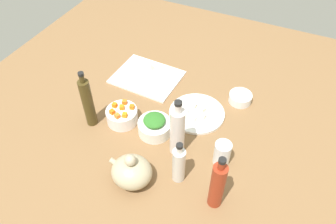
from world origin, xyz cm
name	(u,v)px	position (x,y,z in cm)	size (l,w,h in cm)	color
tabletop	(168,123)	(0.00, 0.00, 1.50)	(190.00, 190.00, 3.00)	brown
cutting_board	(147,77)	(20.95, -20.97, 3.50)	(30.53, 24.36, 1.00)	white
plate_tofu	(197,113)	(-9.76, -8.46, 3.60)	(23.92, 23.92, 1.20)	white
bowl_greens	(155,127)	(2.13, 8.24, 5.86)	(13.52, 13.52, 5.73)	white
bowl_carrots	(122,116)	(17.28, 8.39, 6.09)	(13.08, 13.08, 6.19)	white
bowl_small_side	(240,98)	(-24.30, -24.17, 5.03)	(10.09, 10.09, 4.06)	white
teapot	(132,171)	(-0.84, 32.09, 8.46)	(16.33, 13.62, 14.17)	tan
bottle_0	(88,102)	(28.33, 14.62, 14.78)	(4.43, 4.43, 26.86)	#433617
bottle_1	(217,185)	(-30.50, 27.94, 13.73)	(4.84, 4.84, 24.70)	maroon
bottle_2	(177,131)	(-9.77, 12.81, 14.27)	(5.62, 5.62, 26.13)	silver
bottle_3	(179,164)	(-15.38, 24.12, 11.11)	(4.66, 4.66, 19.09)	silver
drinking_glass_0	(222,153)	(-27.10, 10.78, 8.00)	(6.25, 6.25, 10.00)	white
carrot_cube_0	(117,116)	(16.64, 12.44, 10.09)	(1.80, 1.80, 1.80)	orange
carrot_cube_1	(124,102)	(18.04, 4.37, 10.09)	(1.80, 1.80, 1.80)	orange
carrot_cube_2	(115,105)	(20.89, 7.57, 10.09)	(1.80, 1.80, 1.80)	orange
carrot_cube_3	(132,107)	(13.88, 5.43, 10.09)	(1.80, 1.80, 1.80)	orange
carrot_cube_4	(122,107)	(17.51, 7.45, 10.09)	(1.80, 1.80, 1.80)	orange
carrot_cube_5	(125,115)	(14.21, 10.71, 10.09)	(1.80, 1.80, 1.80)	orange
carrot_cube_6	(112,112)	(19.75, 11.32, 10.09)	(1.80, 1.80, 1.80)	orange
chopped_greens_mound	(154,120)	(2.13, 8.24, 10.22)	(9.09, 8.89, 2.97)	#2F7026
tofu_cube_0	(203,109)	(-11.65, -10.23, 5.30)	(2.20, 2.20, 2.20)	white
tofu_cube_1	(203,116)	(-13.22, -6.35, 5.30)	(2.20, 2.20, 2.20)	silver
tofu_cube_2	(186,111)	(-5.41, -6.22, 5.30)	(2.20, 2.20, 2.20)	white
tofu_cube_3	(194,106)	(-7.46, -10.48, 5.30)	(2.20, 2.20, 2.20)	#F1E1C9
tofu_cube_4	(193,118)	(-10.07, -3.51, 5.30)	(2.20, 2.20, 2.20)	white
dumpling_0	(141,79)	(21.98, -16.94, 5.00)	(5.86, 5.10, 2.01)	beige
dumpling_1	(160,85)	(11.95, -16.98, 5.08)	(5.63, 5.27, 2.15)	beige
dumpling_2	(160,71)	(16.44, -26.09, 5.23)	(4.62, 4.04, 2.45)	beige
dumpling_3	(139,61)	(29.42, -28.35, 5.46)	(4.03, 3.81, 2.91)	beige
dumpling_4	(150,66)	(22.05, -26.67, 5.58)	(4.38, 3.92, 3.16)	beige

